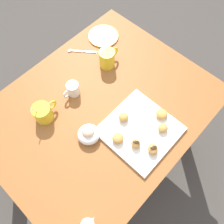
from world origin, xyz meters
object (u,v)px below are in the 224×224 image
Objects in this scene: pastry_plate_square at (140,130)px; beignet_5 at (136,144)px; saucer_orange_left at (103,36)px; beignet_3 at (163,128)px; dining_table at (101,118)px; coffee_mug_yellow_left at (43,112)px; beignet_1 at (118,138)px; beignet_4 at (153,149)px; beignet_2 at (162,114)px; ice_cream_bowl at (89,134)px; beignet_0 at (124,117)px; cream_pitcher_white at (73,89)px; coffee_mug_yellow_right at (107,58)px.

beignet_5 is at bearing -154.93° from pastry_plate_square.
beignet_3 is at bearing -111.39° from saucer_orange_left.
saucer_orange_left is at bearing 41.90° from dining_table.
beignet_1 is (0.15, -0.33, -0.01)m from coffee_mug_yellow_left.
coffee_mug_yellow_left is 2.54× the size of beignet_4.
saucer_orange_left is 3.18× the size of beignet_2.
ice_cream_bowl is 1.87× the size of beignet_2.
cream_pitcher_white is at bearing 101.34° from beignet_0.
cream_pitcher_white is (-0.03, 0.15, 0.16)m from dining_table.
coffee_mug_yellow_left is at bearing 143.74° from dining_table.
coffee_mug_yellow_left is 1.27× the size of cream_pitcher_white.
dining_table is 0.36m from beignet_4.
beignet_5 is at bearing -97.15° from dining_table.
ice_cream_bowl is at bearing 137.81° from beignet_3.
saucer_orange_left is 3.92× the size of beignet_3.
dining_table is 0.35m from beignet_3.
dining_table is 0.24m from beignet_1.
saucer_orange_left is 0.68m from beignet_5.
coffee_mug_yellow_right is 0.53m from beignet_4.
beignet_3 is 0.85× the size of beignet_4.
coffee_mug_yellow_right is at bearing 65.73° from beignet_4.
dining_table is 0.32m from coffee_mug_yellow_right.
cream_pitcher_white is (-0.25, -0.00, -0.01)m from coffee_mug_yellow_right.
coffee_mug_yellow_right is at bearing 0.39° from cream_pitcher_white.
beignet_1 is (-0.04, -0.33, -0.01)m from cream_pitcher_white.
saucer_orange_left is at bearing 56.18° from beignet_5.
beignet_0 and beignet_4 have the same top height.
cream_pitcher_white is at bearing 100.94° from dining_table.
beignet_0 is 0.20m from beignet_4.
beignet_1 is at bearing -66.54° from coffee_mug_yellow_left.
ice_cream_bowl is at bearing 123.68° from beignet_1.
beignet_1 is at bearing -56.32° from ice_cream_bowl.
beignet_4 and beignet_5 have the same top height.
cream_pitcher_white reaches higher than saucer_orange_left.
beignet_1 is at bearing 115.36° from beignet_5.
ice_cream_bowl is 0.13m from beignet_1.
dining_table is 0.20m from beignet_0.
ice_cream_bowl reaches higher than dining_table.
cream_pitcher_white is 2.37× the size of beignet_3.
coffee_mug_yellow_right is 0.42m from ice_cream_bowl.
saucer_orange_left is at bearing 49.85° from beignet_1.
beignet_0 is (0.24, -0.28, -0.01)m from coffee_mug_yellow_left.
dining_table is 3.51× the size of pastry_plate_square.
beignet_2 is at bearing 41.74° from beignet_3.
beignet_0 is at bearing 138.78° from beignet_2.
ice_cream_bowl is 2.30× the size of beignet_3.
ice_cream_bowl is (-0.18, 0.15, 0.02)m from pastry_plate_square.
beignet_5 is at bearing -90.28° from cream_pitcher_white.
coffee_mug_yellow_left is 2.54× the size of beignet_1.
ice_cream_bowl is 0.35m from beignet_2.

